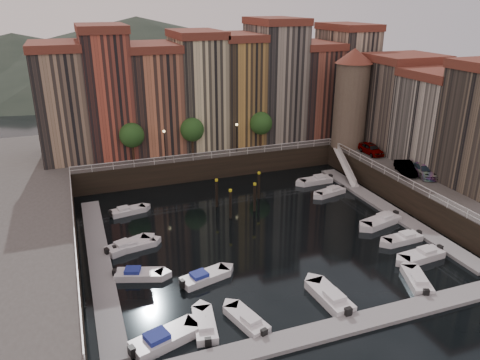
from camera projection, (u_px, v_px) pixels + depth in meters
name	position (u px, v px, depth m)	size (l,w,h in m)	color
ground	(256.00, 230.00, 49.76)	(200.00, 200.00, 0.00)	black
quay_far	(193.00, 148.00, 71.96)	(80.00, 20.00, 3.00)	black
quay_right	(477.00, 189.00, 56.45)	(20.00, 36.00, 3.00)	black
dock_left	(99.00, 261.00, 43.62)	(2.00, 28.00, 0.35)	gray
dock_right	(389.00, 210.00, 54.02)	(2.00, 28.00, 0.35)	gray
dock_near	(342.00, 327.00, 34.82)	(30.00, 2.00, 0.35)	gray
mountains	(128.00, 51.00, 143.69)	(145.00, 100.00, 18.00)	#2D382D
far_terrace	(217.00, 88.00, 67.41)	(48.70, 10.30, 17.50)	#987B61
right_terrace	(443.00, 114.00, 58.12)	(9.30, 24.30, 14.00)	#695C4F
corner_tower	(351.00, 97.00, 65.17)	(5.20, 5.20, 13.80)	#6B5B4C
promenade_trees	(197.00, 129.00, 62.87)	(21.20, 3.20, 5.20)	black
street_lamps	(202.00, 136.00, 62.35)	(10.36, 0.36, 4.18)	black
railings	(240.00, 181.00, 52.66)	(36.08, 34.04, 0.52)	white
gangway	(346.00, 165.00, 63.30)	(2.78, 8.32, 3.73)	white
mooring_pilings	(240.00, 195.00, 54.33)	(5.91, 4.37, 3.78)	black
boat_left_0	(164.00, 339.00, 33.23)	(5.41, 3.36, 1.21)	silver
boat_left_1	(138.00, 274.00, 41.13)	(4.49, 2.85, 1.01)	silver
boat_left_2	(127.00, 246.00, 45.85)	(4.72, 3.20, 1.07)	silver
boat_left_3	(134.00, 246.00, 45.98)	(4.25, 2.13, 0.95)	silver
boat_left_4	(127.00, 211.00, 53.47)	(4.23, 2.17, 0.95)	silver
boat_right_0	(422.00, 255.00, 44.12)	(4.83, 2.10, 1.09)	silver
boat_right_1	(403.00, 239.00, 47.28)	(4.39, 1.79, 1.00)	silver
boat_right_2	(381.00, 221.00, 50.91)	(5.17, 2.91, 1.16)	silver
boat_right_3	(331.00, 192.00, 58.71)	(4.37, 2.42, 0.98)	silver
boat_right_4	(316.00, 180.00, 62.37)	(4.68, 1.82, 1.07)	silver
boat_near_0	(205.00, 326.00, 34.71)	(2.20, 4.41, 0.99)	silver
boat_near_1	(247.00, 320.00, 35.28)	(2.62, 4.44, 1.00)	silver
boat_near_2	(330.00, 297.00, 37.87)	(2.15, 5.16, 1.17)	silver
boat_near_3	(417.00, 281.00, 40.23)	(2.95, 4.48, 1.01)	silver
car_a	(371.00, 149.00, 63.85)	(1.77, 4.41, 1.50)	gray
car_b	(405.00, 168.00, 56.79)	(1.54, 4.41, 1.45)	gray
car_c	(424.00, 171.00, 56.07)	(1.94, 4.78, 1.39)	gray
boat_extra_652	(204.00, 277.00, 40.69)	(4.68, 2.71, 1.05)	silver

